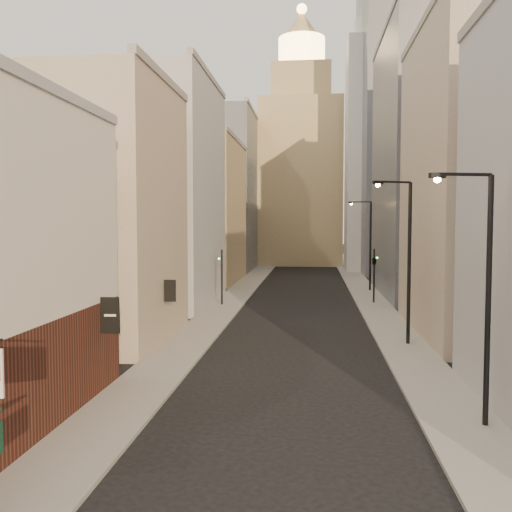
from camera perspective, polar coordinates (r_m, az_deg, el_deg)
The scene contains 16 objects.
sidewalk_left at distance 64.58m, azimuth -1.09°, elevation -3.10°, with size 3.00×140.00×0.15m, color gray.
sidewalk_right at distance 64.37m, azimuth 10.50°, elevation -3.17°, with size 3.00×140.00×0.15m, color gray.
left_bldg_beige at distance 37.08m, azimuth -14.97°, elevation 4.17°, with size 8.00×12.00×16.00m, color gray.
left_bldg_grey at distance 52.41m, azimuth -8.81°, elevation 6.20°, with size 8.00×16.00×20.00m, color #A4A4A9.
left_bldg_tan at distance 69.94m, azimuth -5.11°, elevation 4.31°, with size 8.00×18.00×17.00m, color tan.
left_bldg_wingrid at distance 89.77m, azimuth -2.72°, elevation 6.37°, with size 8.00×20.00×24.00m, color gray.
right_bldg_beige at distance 40.31m, azimuth 21.58°, elevation 6.82°, with size 8.00×16.00×20.00m, color gray.
right_bldg_wingrid at distance 59.97m, azimuth 16.35°, elevation 8.63°, with size 8.00×20.00×26.00m, color gray.
highrise at distance 90.20m, azimuth 16.96°, elevation 14.97°, with size 21.00×23.00×51.20m.
clock_tower at distance 101.24m, azimuth 4.53°, elevation 9.24°, with size 14.00×14.00×44.90m.
white_tower at distance 87.87m, azimuth 11.66°, elevation 10.69°, with size 8.00×8.00×41.50m.
streetlamp_near at distance 21.78m, azimuth 21.71°, elevation -2.67°, with size 2.36×0.80×9.18m.
streetlamp_mid at distance 35.01m, azimuth 14.73°, elevation 0.33°, with size 2.43×1.20×9.85m.
streetlamp_far at distance 61.74m, azimuth 11.15°, elevation 1.58°, with size 2.44×0.97×9.61m.
traffic_light_left at distance 50.19m, azimuth -3.44°, elevation -1.01°, with size 0.55×0.43×5.00m.
traffic_light_right at distance 52.48m, azimuth 11.74°, elevation -0.58°, with size 0.76×0.76×5.00m.
Camera 1 is at (1.04, -8.71, 7.49)m, focal length 40.00 mm.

